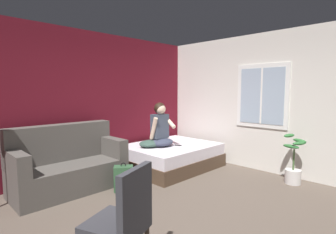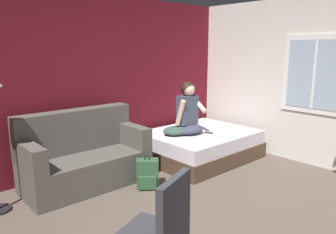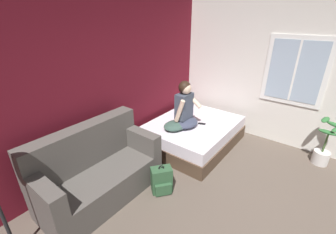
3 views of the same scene
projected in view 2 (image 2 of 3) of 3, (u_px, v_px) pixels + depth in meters
ground_plane at (222, 234)px, 3.40m from camera, size 40.00×40.00×0.00m
wall_back_accent at (88, 84)px, 5.10m from camera, size 10.44×0.16×2.70m
bed at (200, 145)px, 5.70m from camera, size 1.84×1.48×0.48m
couch at (84, 157)px, 4.59m from camera, size 1.71×0.84×1.04m
side_chair at (159, 230)px, 2.51m from camera, size 0.59×0.59×0.98m
person_seated at (188, 113)px, 5.46m from camera, size 0.54×0.47×0.88m
backpack at (148, 174)px, 4.50m from camera, size 0.35×0.35×0.46m
throw_pillow at (177, 130)px, 5.44m from camera, size 0.54×0.44×0.14m
cell_phone at (209, 133)px, 5.55m from camera, size 0.11×0.16×0.01m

